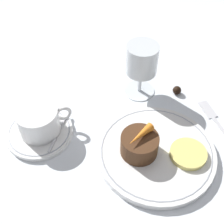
{
  "coord_description": "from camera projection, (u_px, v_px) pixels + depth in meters",
  "views": [
    {
      "loc": [
        -0.16,
        -0.31,
        0.51
      ],
      "look_at": [
        -0.02,
        0.09,
        0.04
      ],
      "focal_mm": 50.0,
      "sensor_mm": 36.0,
      "label": 1
    }
  ],
  "objects": [
    {
      "name": "ground_plane",
      "position": [
        138.0,
        155.0,
        0.61
      ],
      "size": [
        3.0,
        3.0,
        0.0
      ],
      "primitive_type": "plane",
      "color": "white"
    },
    {
      "name": "saucer",
      "position": [
        40.0,
        132.0,
        0.64
      ],
      "size": [
        0.14,
        0.14,
        0.01
      ],
      "color": "white",
      "rests_on": "ground_plane"
    },
    {
      "name": "pineapple_slice",
      "position": [
        188.0,
        154.0,
        0.59
      ],
      "size": [
        0.07,
        0.07,
        0.01
      ],
      "color": "#EFE075",
      "rests_on": "dinner_plate"
    },
    {
      "name": "wine_glass",
      "position": [
        142.0,
        63.0,
        0.67
      ],
      "size": [
        0.07,
        0.07,
        0.13
      ],
      "color": "silver",
      "rests_on": "ground_plane"
    },
    {
      "name": "coffee_cup",
      "position": [
        38.0,
        120.0,
        0.62
      ],
      "size": [
        0.11,
        0.08,
        0.06
      ],
      "color": "white",
      "rests_on": "saucer"
    },
    {
      "name": "dessert_cake",
      "position": [
        142.0,
        145.0,
        0.58
      ],
      "size": [
        0.07,
        0.07,
        0.04
      ],
      "color": "#4C2D19",
      "rests_on": "dinner_plate"
    },
    {
      "name": "spoon",
      "position": [
        61.0,
        126.0,
        0.64
      ],
      "size": [
        0.07,
        0.09,
        0.0
      ],
      "color": "silver",
      "rests_on": "saucer"
    },
    {
      "name": "dinner_plate",
      "position": [
        156.0,
        152.0,
        0.6
      ],
      "size": [
        0.23,
        0.23,
        0.01
      ],
      "color": "white",
      "rests_on": "ground_plane"
    },
    {
      "name": "chocolate_truffle",
      "position": [
        177.0,
        90.0,
        0.72
      ],
      "size": [
        0.02,
        0.02,
        0.02
      ],
      "color": "black",
      "rests_on": "ground_plane"
    },
    {
      "name": "carrot_garnish",
      "position": [
        143.0,
        135.0,
        0.56
      ],
      "size": [
        0.06,
        0.04,
        0.02
      ],
      "color": "orange",
      "rests_on": "dessert_cake"
    },
    {
      "name": "fork",
      "position": [
        218.0,
        123.0,
        0.66
      ],
      "size": [
        0.02,
        0.18,
        0.01
      ],
      "color": "silver",
      "rests_on": "ground_plane"
    }
  ]
}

